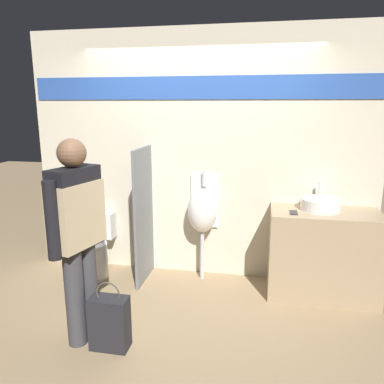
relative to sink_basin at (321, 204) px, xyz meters
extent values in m
plane|color=#997F5B|center=(-1.27, -0.34, -0.94)|extent=(16.00, 16.00, 0.00)
cube|color=beige|center=(-1.27, 0.26, 0.41)|extent=(3.81, 0.06, 2.70)
cube|color=#2D56AD|center=(-1.27, 0.22, 1.14)|extent=(3.73, 0.01, 0.24)
cube|color=tan|center=(0.05, -0.06, -0.50)|extent=(1.06, 0.57, 0.88)
cylinder|color=white|center=(0.00, 0.00, 0.00)|extent=(0.39, 0.39, 0.11)
cylinder|color=silver|center=(0.00, 0.14, 0.13)|extent=(0.03, 0.03, 0.14)
cube|color=#232328|center=(-0.27, -0.17, -0.05)|extent=(0.07, 0.14, 0.01)
cube|color=slate|center=(-1.83, -0.06, -0.20)|extent=(0.03, 0.58, 1.47)
cylinder|color=silver|center=(-1.20, 0.07, -0.66)|extent=(0.04, 0.04, 0.57)
ellipsoid|color=white|center=(-1.20, 0.07, -0.15)|extent=(0.32, 0.30, 0.48)
cube|color=white|center=(-1.20, 0.21, -0.08)|extent=(0.31, 0.02, 0.60)
cylinder|color=silver|center=(-1.20, 0.18, 0.18)|extent=(0.06, 0.06, 0.16)
cylinder|color=white|center=(-2.45, -0.16, -0.75)|extent=(0.41, 0.41, 0.38)
torus|color=white|center=(-2.45, -0.16, -0.55)|extent=(0.42, 0.42, 0.04)
cube|color=white|center=(-2.45, 0.14, -0.41)|extent=(0.37, 0.16, 0.30)
cylinder|color=silver|center=(-2.45, 0.12, -0.18)|extent=(0.06, 0.06, 0.14)
cylinder|color=#3D3D42|center=(-2.01, -1.29, -0.54)|extent=(0.15, 0.15, 0.81)
cylinder|color=#3D3D42|center=(-1.97, -1.14, -0.54)|extent=(0.15, 0.15, 0.81)
cube|color=black|center=(-1.99, -1.21, 0.19)|extent=(0.29, 0.45, 0.64)
cube|color=#C6B289|center=(-1.99, -1.21, 0.13)|extent=(0.32, 0.48, 0.51)
cylinder|color=black|center=(-2.05, -1.45, 0.15)|extent=(0.10, 0.10, 0.59)
cylinder|color=black|center=(-1.93, -0.98, 0.15)|extent=(0.10, 0.10, 0.59)
sphere|color=brown|center=(-1.99, -1.21, 0.61)|extent=(0.22, 0.22, 0.22)
cube|color=#232328|center=(-1.72, -1.30, -0.72)|extent=(0.30, 0.17, 0.43)
torus|color=#4C4742|center=(-1.72, -1.30, -0.47)|extent=(0.19, 0.01, 0.19)
camera|label=1|loc=(-0.58, -3.78, 0.97)|focal=35.00mm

